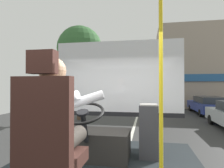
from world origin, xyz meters
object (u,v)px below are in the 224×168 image
object	(u,v)px
steering_console	(92,142)
parked_car_red	(188,99)
driver_seat	(49,145)
parked_car_blue	(209,105)
bus_driver	(55,117)
handrail_pole	(161,91)
fare_box	(149,131)

from	to	relation	value
steering_console	parked_car_red	bearing A→B (deg)	74.00
steering_console	parked_car_red	size ratio (longest dim) A/B	0.27
driver_seat	parked_car_blue	distance (m)	13.53
driver_seat	bus_driver	distance (m)	0.24
driver_seat	steering_console	size ratio (longest dim) A/B	1.21
bus_driver	steering_console	xyz separation A→B (m)	(0.00, 1.14, -0.55)
bus_driver	handrail_pole	size ratio (longest dim) A/B	0.41
steering_console	bus_driver	bearing A→B (deg)	-90.00
driver_seat	fare_box	size ratio (longest dim) A/B	1.68
handrail_pole	parked_car_blue	world-z (taller)	handrail_pole
driver_seat	handrail_pole	xyz separation A→B (m)	(0.95, 0.70, 0.44)
steering_console	handrail_pole	bearing A→B (deg)	-30.31
fare_box	parked_car_blue	distance (m)	11.91
steering_console	fare_box	xyz separation A→B (m)	(0.82, 0.15, 0.17)
fare_box	parked_car_red	distance (m)	17.09
bus_driver	handrail_pole	xyz separation A→B (m)	(0.95, 0.59, 0.23)
fare_box	parked_car_red	world-z (taller)	fare_box
parked_car_blue	parked_car_red	bearing A→B (deg)	92.01
driver_seat	parked_car_blue	size ratio (longest dim) A/B	0.30
bus_driver	steering_console	bearing A→B (deg)	90.00
handrail_pole	fare_box	size ratio (longest dim) A/B	2.54
driver_seat	parked_car_red	xyz separation A→B (m)	(4.81, 18.02, -0.78)
steering_console	fare_box	world-z (taller)	steering_console
handrail_pole	parked_car_red	distance (m)	17.78
steering_console	fare_box	bearing A→B (deg)	10.43
handrail_pole	parked_car_blue	distance (m)	12.58
driver_seat	steering_console	bearing A→B (deg)	90.00
steering_console	handrail_pole	world-z (taller)	handrail_pole
parked_car_blue	bus_driver	bearing A→B (deg)	-111.91
bus_driver	parked_car_blue	distance (m)	13.43
driver_seat	parked_car_red	distance (m)	18.66
parked_car_red	bus_driver	bearing A→B (deg)	-105.03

